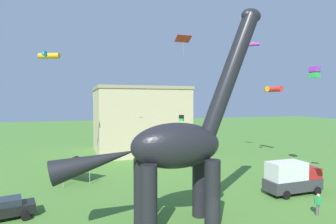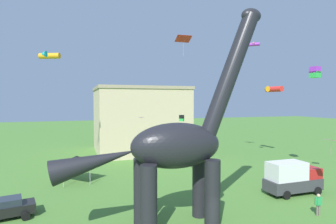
{
  "view_description": "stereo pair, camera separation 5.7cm",
  "coord_description": "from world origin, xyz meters",
  "px_view_note": "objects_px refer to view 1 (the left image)",
  "views": [
    {
      "loc": [
        -8.8,
        -15.05,
        9.07
      ],
      "look_at": [
        -2.0,
        5.03,
        8.24
      ],
      "focal_mm": 29.62,
      "sensor_mm": 36.0,
      "label": 1
    },
    {
      "loc": [
        -8.75,
        -15.07,
        9.07
      ],
      "look_at": [
        -2.0,
        5.03,
        8.24
      ],
      "focal_mm": 29.62,
      "sensor_mm": 36.0,
      "label": 2
    }
  ],
  "objects_px": {
    "person_photographer": "(318,202)",
    "kite_drifting": "(48,55)",
    "festival_canopy_tent": "(76,160)",
    "kite_high_right": "(181,118)",
    "kite_far_right": "(183,39)",
    "parked_box_truck": "(292,177)",
    "parked_sedan_left": "(5,208)",
    "dinosaur_sculpture": "(175,146)",
    "kite_high_left": "(141,118)",
    "kite_mid_center": "(331,140)",
    "kite_trailing": "(253,44)",
    "kite_mid_left": "(315,72)",
    "kite_mid_right": "(272,89)",
    "person_watching_child": "(218,181)"
  },
  "relations": [
    {
      "from": "person_photographer",
      "to": "festival_canopy_tent",
      "type": "height_order",
      "value": "festival_canopy_tent"
    },
    {
      "from": "kite_drifting",
      "to": "kite_far_right",
      "type": "height_order",
      "value": "kite_far_right"
    },
    {
      "from": "parked_sedan_left",
      "to": "kite_high_right",
      "type": "relative_size",
      "value": 6.53
    },
    {
      "from": "kite_mid_left",
      "to": "kite_trailing",
      "type": "bearing_deg",
      "value": 96.68
    },
    {
      "from": "person_watching_child",
      "to": "kite_high_right",
      "type": "relative_size",
      "value": 1.57
    },
    {
      "from": "festival_canopy_tent",
      "to": "kite_high_right",
      "type": "distance_m",
      "value": 12.59
    },
    {
      "from": "dinosaur_sculpture",
      "to": "kite_high_left",
      "type": "relative_size",
      "value": 16.97
    },
    {
      "from": "kite_high_left",
      "to": "dinosaur_sculpture",
      "type": "bearing_deg",
      "value": -94.91
    },
    {
      "from": "parked_sedan_left",
      "to": "kite_high_left",
      "type": "xyz_separation_m",
      "value": [
        13.49,
        11.74,
        6.11
      ]
    },
    {
      "from": "person_watching_child",
      "to": "kite_high_left",
      "type": "bearing_deg",
      "value": -125.51
    },
    {
      "from": "kite_mid_center",
      "to": "dinosaur_sculpture",
      "type": "bearing_deg",
      "value": 175.35
    },
    {
      "from": "kite_trailing",
      "to": "kite_high_right",
      "type": "distance_m",
      "value": 19.59
    },
    {
      "from": "parked_sedan_left",
      "to": "kite_mid_right",
      "type": "relative_size",
      "value": 1.4
    },
    {
      "from": "kite_trailing",
      "to": "kite_mid_left",
      "type": "height_order",
      "value": "kite_trailing"
    },
    {
      "from": "festival_canopy_tent",
      "to": "kite_far_right",
      "type": "xyz_separation_m",
      "value": [
        9.8,
        -7.4,
        12.48
      ]
    },
    {
      "from": "parked_sedan_left",
      "to": "kite_high_right",
      "type": "distance_m",
      "value": 18.28
    },
    {
      "from": "festival_canopy_tent",
      "to": "kite_mid_right",
      "type": "height_order",
      "value": "kite_mid_right"
    },
    {
      "from": "kite_far_right",
      "to": "parked_box_truck",
      "type": "bearing_deg",
      "value": -18.37
    },
    {
      "from": "kite_trailing",
      "to": "kite_far_right",
      "type": "height_order",
      "value": "kite_trailing"
    },
    {
      "from": "person_photographer",
      "to": "kite_mid_center",
      "type": "relative_size",
      "value": 1.39
    },
    {
      "from": "parked_box_truck",
      "to": "kite_mid_right",
      "type": "distance_m",
      "value": 20.0
    },
    {
      "from": "person_photographer",
      "to": "kite_drifting",
      "type": "distance_m",
      "value": 30.68
    },
    {
      "from": "person_watching_child",
      "to": "kite_far_right",
      "type": "distance_m",
      "value": 15.05
    },
    {
      "from": "kite_drifting",
      "to": "parked_box_truck",
      "type": "bearing_deg",
      "value": -30.02
    },
    {
      "from": "person_photographer",
      "to": "kite_high_left",
      "type": "relative_size",
      "value": 1.82
    },
    {
      "from": "parked_box_truck",
      "to": "person_watching_child",
      "type": "xyz_separation_m",
      "value": [
        -5.73,
        4.21,
        -0.99
      ]
    },
    {
      "from": "person_watching_child",
      "to": "festival_canopy_tent",
      "type": "bearing_deg",
      "value": -91.23
    },
    {
      "from": "festival_canopy_tent",
      "to": "kite_far_right",
      "type": "relative_size",
      "value": 1.64
    },
    {
      "from": "person_photographer",
      "to": "kite_mid_center",
      "type": "distance_m",
      "value": 5.24
    },
    {
      "from": "parked_box_truck",
      "to": "kite_far_right",
      "type": "relative_size",
      "value": 2.93
    },
    {
      "from": "kite_mid_left",
      "to": "dinosaur_sculpture",
      "type": "bearing_deg",
      "value": -160.44
    },
    {
      "from": "parked_sedan_left",
      "to": "kite_mid_center",
      "type": "distance_m",
      "value": 26.76
    },
    {
      "from": "dinosaur_sculpture",
      "to": "kite_mid_center",
      "type": "distance_m",
      "value": 13.51
    },
    {
      "from": "kite_far_right",
      "to": "kite_high_left",
      "type": "bearing_deg",
      "value": 98.5
    },
    {
      "from": "dinosaur_sculpture",
      "to": "kite_high_left",
      "type": "bearing_deg",
      "value": 74.82
    },
    {
      "from": "kite_far_right",
      "to": "dinosaur_sculpture",
      "type": "bearing_deg",
      "value": -116.26
    },
    {
      "from": "kite_drifting",
      "to": "kite_high_left",
      "type": "xyz_separation_m",
      "value": [
        11.11,
        1.02,
        -7.4
      ]
    },
    {
      "from": "kite_trailing",
      "to": "kite_high_right",
      "type": "xyz_separation_m",
      "value": [
        -14.68,
        -7.51,
        -10.58
      ]
    },
    {
      "from": "kite_high_left",
      "to": "parked_box_truck",
      "type": "bearing_deg",
      "value": -50.48
    },
    {
      "from": "parked_box_truck",
      "to": "person_watching_child",
      "type": "distance_m",
      "value": 7.17
    },
    {
      "from": "kite_drifting",
      "to": "kite_mid_left",
      "type": "distance_m",
      "value": 31.32
    },
    {
      "from": "festival_canopy_tent",
      "to": "kite_high_right",
      "type": "height_order",
      "value": "kite_high_right"
    },
    {
      "from": "kite_mid_center",
      "to": "kite_high_left",
      "type": "bearing_deg",
      "value": 123.35
    },
    {
      "from": "dinosaur_sculpture",
      "to": "person_watching_child",
      "type": "height_order",
      "value": "dinosaur_sculpture"
    },
    {
      "from": "parked_sedan_left",
      "to": "festival_canopy_tent",
      "type": "bearing_deg",
      "value": 45.45
    },
    {
      "from": "person_photographer",
      "to": "dinosaur_sculpture",
      "type": "bearing_deg",
      "value": -49.39
    },
    {
      "from": "festival_canopy_tent",
      "to": "kite_mid_right",
      "type": "bearing_deg",
      "value": 7.87
    },
    {
      "from": "festival_canopy_tent",
      "to": "dinosaur_sculpture",
      "type": "bearing_deg",
      "value": -63.86
    },
    {
      "from": "kite_high_right",
      "to": "kite_mid_center",
      "type": "bearing_deg",
      "value": -51.2
    },
    {
      "from": "kite_mid_right",
      "to": "kite_high_right",
      "type": "height_order",
      "value": "kite_mid_right"
    }
  ]
}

